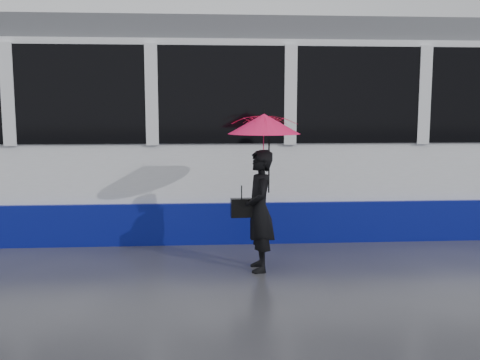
{
  "coord_description": "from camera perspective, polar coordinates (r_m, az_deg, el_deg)",
  "views": [
    {
      "loc": [
        0.62,
        -6.51,
        1.99
      ],
      "look_at": [
        1.08,
        0.22,
        1.1
      ],
      "focal_mm": 40.0,
      "sensor_mm": 36.0,
      "label": 1
    }
  ],
  "objects": [
    {
      "name": "woman",
      "position": [
        6.6,
        2.09,
        -3.29
      ],
      "size": [
        0.39,
        0.57,
        1.5
      ],
      "primitive_type": "imported",
      "rotation": [
        0.0,
        0.0,
        -1.52
      ],
      "color": "black",
      "rests_on": "ground"
    },
    {
      "name": "umbrella",
      "position": [
        6.5,
        2.57,
        4.5
      ],
      "size": [
        0.93,
        0.93,
        1.02
      ],
      "rotation": [
        0.0,
        0.0,
        0.05
      ],
      "color": "#FF1554",
      "rests_on": "ground"
    },
    {
      "name": "ground",
      "position": [
        6.84,
        -9.09,
        -9.5
      ],
      "size": [
        90.0,
        90.0,
        0.0
      ],
      "primitive_type": "plane",
      "color": "#2E2E34",
      "rests_on": "ground"
    },
    {
      "name": "rails",
      "position": [
        9.25,
        -7.71,
        -4.92
      ],
      "size": [
        34.0,
        1.51,
        0.02
      ],
      "color": "#3F3D38",
      "rests_on": "ground"
    },
    {
      "name": "tram",
      "position": [
        9.19,
        7.21,
        5.26
      ],
      "size": [
        26.0,
        2.56,
        3.35
      ],
      "color": "white",
      "rests_on": "ground"
    },
    {
      "name": "handbag",
      "position": [
        6.6,
        0.17,
        -2.97
      ],
      "size": [
        0.27,
        0.13,
        0.41
      ],
      "rotation": [
        0.0,
        0.0,
        0.05
      ],
      "color": "black",
      "rests_on": "ground"
    }
  ]
}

